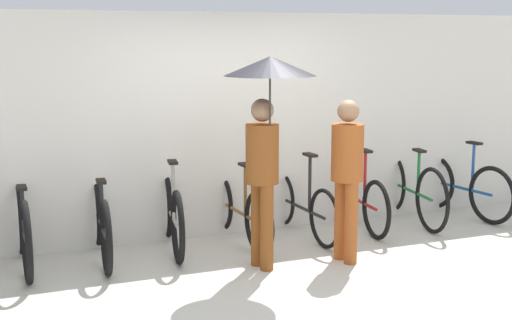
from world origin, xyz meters
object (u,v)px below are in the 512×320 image
at_px(parked_bicycle_2, 101,223).
at_px(pedestrian_leading, 267,111).
at_px(parked_bicycle_1, 23,228).
at_px(parked_bicycle_3, 172,214).
at_px(parked_bicycle_6, 358,198).
at_px(pedestrian_center, 347,169).
at_px(parked_bicycle_8, 461,187).
at_px(parked_bicycle_5, 301,205).
at_px(parked_bicycle_7, 410,189).
at_px(parked_bicycle_4, 238,210).

distance_m(parked_bicycle_2, pedestrian_leading, 2.07).
bearing_deg(parked_bicycle_1, parked_bicycle_3, -87.64).
distance_m(parked_bicycle_3, parked_bicycle_6, 2.26).
xyz_separation_m(parked_bicycle_1, parked_bicycle_6, (3.77, 0.02, -0.04)).
relative_size(parked_bicycle_2, pedestrian_center, 1.09).
height_order(parked_bicycle_8, pedestrian_center, pedestrian_center).
distance_m(parked_bicycle_5, parked_bicycle_6, 0.76).
height_order(parked_bicycle_5, parked_bicycle_8, parked_bicycle_5).
bearing_deg(parked_bicycle_7, parked_bicycle_5, 100.36).
xyz_separation_m(parked_bicycle_5, parked_bicycle_6, (0.75, 0.03, 0.01)).
height_order(parked_bicycle_8, pedestrian_leading, pedestrian_leading).
height_order(parked_bicycle_4, pedestrian_leading, pedestrian_leading).
xyz_separation_m(parked_bicycle_5, pedestrian_center, (-0.00, -1.02, 0.60)).
distance_m(parked_bicycle_6, parked_bicycle_8, 1.51).
bearing_deg(parked_bicycle_3, parked_bicycle_1, 100.33).
bearing_deg(parked_bicycle_8, pedestrian_center, 107.42).
bearing_deg(parked_bicycle_5, parked_bicycle_2, 88.79).
relative_size(parked_bicycle_1, parked_bicycle_3, 1.02).
distance_m(parked_bicycle_1, parked_bicycle_3, 1.51).
xyz_separation_m(parked_bicycle_3, parked_bicycle_4, (0.75, -0.01, -0.03)).
relative_size(parked_bicycle_4, parked_bicycle_6, 1.08).
bearing_deg(pedestrian_center, parked_bicycle_6, -131.62).
xyz_separation_m(parked_bicycle_1, pedestrian_center, (3.01, -1.03, 0.55)).
bearing_deg(parked_bicycle_1, parked_bicycle_8, -88.59).
distance_m(parked_bicycle_1, parked_bicycle_6, 3.77).
relative_size(parked_bicycle_2, parked_bicycle_3, 1.04).
bearing_deg(parked_bicycle_7, parked_bicycle_1, 98.60).
xyz_separation_m(parked_bicycle_1, parked_bicycle_3, (1.51, 0.04, -0.01)).
bearing_deg(pedestrian_leading, parked_bicycle_1, -31.74).
distance_m(parked_bicycle_7, pedestrian_center, 1.94).
xyz_separation_m(parked_bicycle_1, parked_bicycle_2, (0.75, -0.01, -0.02)).
bearing_deg(parked_bicycle_4, pedestrian_leading, 172.66).
bearing_deg(parked_bicycle_6, parked_bicycle_8, -83.45).
distance_m(parked_bicycle_5, pedestrian_center, 1.18).
height_order(parked_bicycle_6, parked_bicycle_7, parked_bicycle_7).
xyz_separation_m(parked_bicycle_8, pedestrian_leading, (-3.11, -1.02, 1.18)).
xyz_separation_m(parked_bicycle_2, parked_bicycle_4, (1.51, 0.04, -0.02)).
distance_m(parked_bicycle_7, pedestrian_leading, 2.82).
height_order(parked_bicycle_2, pedestrian_center, pedestrian_center).
relative_size(parked_bicycle_4, pedestrian_leading, 0.85).
bearing_deg(parked_bicycle_2, parked_bicycle_6, -84.10).
relative_size(parked_bicycle_7, pedestrian_center, 1.13).
bearing_deg(pedestrian_leading, parked_bicycle_4, -102.89).
bearing_deg(parked_bicycle_1, parked_bicycle_5, -89.17).
bearing_deg(pedestrian_center, parked_bicycle_8, -160.54).
bearing_deg(parked_bicycle_7, parked_bicycle_4, 98.63).
xyz_separation_m(parked_bicycle_5, parked_bicycle_7, (1.51, 0.07, 0.05)).
distance_m(parked_bicycle_2, parked_bicycle_3, 0.76).
distance_m(parked_bicycle_4, pedestrian_center, 1.42).
xyz_separation_m(parked_bicycle_1, parked_bicycle_7, (4.52, 0.06, -0.00)).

